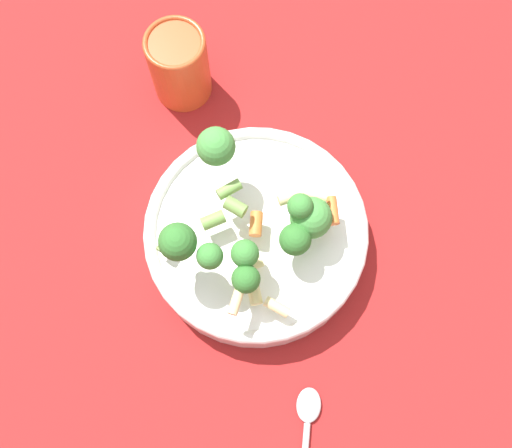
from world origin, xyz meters
TOP-DOWN VIEW (x-y plane):
  - ground_plane at (0.00, 0.00)m, footprint 3.00×3.00m
  - bowl at (0.00, 0.00)m, footprint 0.24×0.24m
  - pasta_salad at (0.01, 0.00)m, footprint 0.16×0.16m
  - cup at (-0.13, -0.18)m, footprint 0.07×0.07m
  - spoon at (0.16, 0.15)m, footprint 0.16×0.08m

SIDE VIEW (x-z plane):
  - ground_plane at x=0.00m, z-range 0.00..0.00m
  - spoon at x=0.16m, z-range 0.00..0.01m
  - bowl at x=0.00m, z-range 0.00..0.05m
  - cup at x=-0.13m, z-range 0.00..0.10m
  - pasta_salad at x=0.01m, z-range 0.05..0.14m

